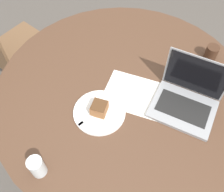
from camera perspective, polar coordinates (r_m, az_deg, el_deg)
name	(u,v)px	position (r m, az deg, el deg)	size (l,w,h in m)	color
ground_plane	(120,147)	(1.99, 1.78, -11.13)	(12.00, 12.00, 0.00)	#4C4742
dining_table	(123,102)	(1.45, 2.40, -1.40)	(1.33, 1.33, 0.74)	#4C3323
chair	(9,48)	(2.02, -21.50, 9.65)	(0.59, 0.59, 0.99)	brown
paper_document	(145,97)	(1.32, 7.21, -0.27)	(0.47, 0.42, 0.00)	white
plate	(99,112)	(1.26, -2.76, -3.54)	(0.25, 0.25, 0.01)	white
cake_slice	(99,108)	(1.23, -2.78, -2.67)	(0.10, 0.10, 0.06)	brown
fork	(90,117)	(1.24, -4.86, -4.64)	(0.16, 0.10, 0.00)	silver
coffee_glass	(211,53)	(1.55, 20.81, 8.78)	(0.07, 0.07, 0.09)	#3D2619
water_glass	(37,167)	(1.14, -16.01, -14.58)	(0.06, 0.06, 0.11)	silver
laptop	(186,100)	(1.30, 15.90, -0.76)	(0.38, 0.37, 0.25)	gray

